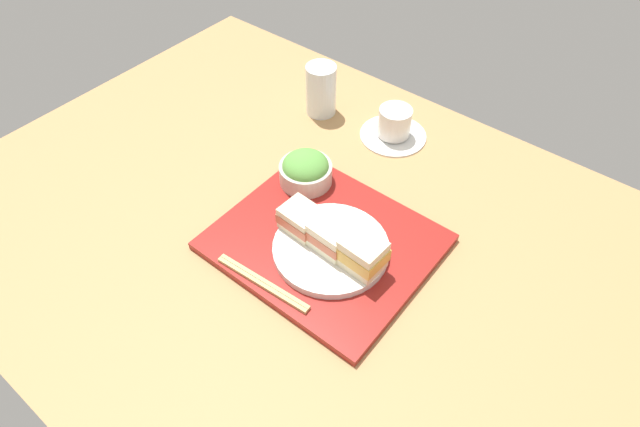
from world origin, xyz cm
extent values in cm
cube|color=tan|center=(0.00, 0.00, -1.50)|extent=(140.00, 100.00, 3.00)
cube|color=maroon|center=(4.15, -0.29, 0.76)|extent=(36.84, 31.93, 1.51)
cylinder|color=silver|center=(6.69, -1.43, 2.24)|extent=(20.43, 20.43, 1.46)
cube|color=beige|center=(0.10, -1.37, 3.63)|extent=(7.14, 6.02, 1.32)
cube|color=#CC6B4C|center=(0.10, -1.37, 5.25)|extent=(7.43, 6.27, 1.91)
cube|color=beige|center=(0.10, -1.37, 6.86)|extent=(7.14, 6.02, 1.32)
cube|color=#EFE5C1|center=(6.69, -1.43, 3.77)|extent=(7.14, 6.02, 1.60)
cube|color=#CC6B4C|center=(6.69, -1.43, 5.53)|extent=(7.37, 6.20, 1.92)
cube|color=#EFE5C1|center=(6.69, -1.43, 7.29)|extent=(7.14, 6.02, 1.60)
cube|color=beige|center=(13.28, -1.50, 3.83)|extent=(7.14, 6.02, 1.73)
cube|color=gold|center=(13.28, -1.50, 5.94)|extent=(7.56, 6.32, 2.48)
cube|color=beige|center=(13.28, -1.50, 8.04)|extent=(7.14, 6.02, 1.73)
cylinder|color=beige|center=(-8.08, 9.49, 3.50)|extent=(10.36, 10.36, 3.98)
ellipsoid|color=#5B9E42|center=(-8.08, 9.49, 5.50)|extent=(9.03, 9.03, 4.97)
cube|color=tan|center=(2.18, -14.51, 1.86)|extent=(18.66, 1.90, 0.70)
cube|color=tan|center=(2.13, -13.75, 1.86)|extent=(18.66, 1.90, 0.70)
cylinder|color=white|center=(-3.23, 33.60, 0.40)|extent=(14.55, 14.55, 0.80)
cylinder|color=white|center=(-3.23, 33.60, 3.91)|extent=(7.12, 7.12, 6.22)
cylinder|color=#382111|center=(-3.23, 33.60, 6.62)|extent=(6.55, 6.55, 0.40)
torus|color=white|center=(-4.98, 37.37, 3.91)|extent=(2.53, 4.22, 4.29)
cylinder|color=silver|center=(-21.20, 30.72, 5.87)|extent=(6.81, 6.81, 11.74)
camera|label=1|loc=(41.99, -48.58, 75.28)|focal=30.09mm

